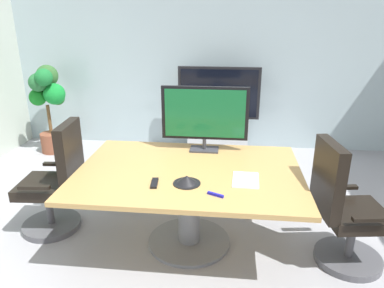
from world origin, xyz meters
The scene contains 12 objects.
ground_plane centered at (0.00, 0.00, 0.00)m, with size 7.38×7.38×0.00m, color #99999E.
wall_back_glass_partition centered at (0.00, 2.95, 1.39)m, with size 6.38×0.10×2.78m, color #9EB2B7.
conference_table centered at (-0.10, 0.21, 0.57)m, with size 1.94×1.36×0.74m.
office_chair_left centered at (-1.39, 0.31, 0.46)m, with size 0.61×0.59×1.09m.
office_chair_right centered at (1.20, 0.07, 0.46)m, with size 0.62×0.60×1.09m.
tv_monitor centered at (0.00, 0.72, 1.10)m, with size 0.84×0.18×0.64m.
wall_display_unit centered at (0.07, 2.60, 0.44)m, with size 1.20×0.36×1.31m.
potted_plant centered at (-2.46, 2.36, 0.83)m, with size 0.53×0.62×1.31m.
conference_phone centered at (-0.08, -0.06, 0.77)m, with size 0.22×0.22×0.07m.
remote_control centered at (-0.34, -0.09, 0.75)m, with size 0.05×0.17×0.02m, color black.
whiteboard_marker centered at (0.15, -0.24, 0.75)m, with size 0.13×0.02×0.02m, color #1919A5.
paper_notepad centered at (0.39, 0.06, 0.74)m, with size 0.21×0.30×0.01m, color white.
Camera 1 is at (0.24, -2.60, 2.01)m, focal length 33.36 mm.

